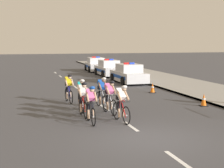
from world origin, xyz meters
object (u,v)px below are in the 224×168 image
Objects in this scene: cyclist_seventh at (69,88)px; police_car_nearest at (129,74)px; cyclist_third at (83,98)px; cyclist_fifth at (81,94)px; traffic_cone_near at (204,100)px; traffic_cone_mid at (153,88)px; cyclist_lead at (91,104)px; police_car_second at (109,69)px; cyclist_sixth at (102,92)px; cyclist_second at (121,103)px; cyclist_fourth at (110,96)px; police_car_third at (96,65)px.

police_car_nearest is at bearing 52.17° from cyclist_seventh.
cyclist_seventh is (-0.05, 3.59, 0.00)m from cyclist_third.
traffic_cone_near is at bearing -3.78° from cyclist_fifth.
traffic_cone_near is at bearing -81.92° from traffic_cone_mid.
cyclist_fifth is at bearing -139.90° from traffic_cone_mid.
cyclist_third is 2.69× the size of traffic_cone_near.
police_car_second reaches higher than cyclist_lead.
cyclist_lead is 0.39× the size of police_car_second.
cyclist_third is 2.11m from cyclist_sixth.
traffic_cone_near is at bearing 23.74° from cyclist_second.
cyclist_lead and cyclist_second have the same top height.
traffic_cone_near is at bearing 18.66° from cyclist_lead.
cyclist_fourth and cyclist_fifth have the same top height.
cyclist_lead is at bearing -127.37° from cyclist_fourth.
police_car_second reaches higher than traffic_cone_mid.
cyclist_second is 2.69× the size of traffic_cone_mid.
cyclist_second is 3.16m from cyclist_sixth.
cyclist_third is at bearing -170.78° from cyclist_fourth.
cyclist_second is at bearing -156.26° from traffic_cone_near.
cyclist_seventh is at bearing -107.47° from police_car_third.
cyclist_third is 0.39× the size of police_car_nearest.
cyclist_third is 1.00× the size of cyclist_sixth.
traffic_cone_mid is at bearing 20.53° from cyclist_seventh.
traffic_cone_mid is (4.33, 5.50, -0.48)m from cyclist_fourth.
cyclist_sixth is at bearing 52.99° from cyclist_third.
cyclist_sixth is (1.24, 3.07, 0.00)m from cyclist_lead.
cyclist_second reaches higher than traffic_cone_near.
cyclist_lead is 6.61m from traffic_cone_near.
cyclist_second and cyclist_sixth have the same top height.
cyclist_third is at bearing 130.74° from cyclist_second.
cyclist_second and cyclist_third have the same top height.
cyclist_sixth is 5.90m from traffic_cone_mid.
police_car_second is 0.98× the size of police_car_third.
police_car_third is at bearing 79.14° from cyclist_second.
cyclist_sixth is 0.39× the size of police_car_second.
cyclist_fourth is 1.49m from cyclist_sixth.
cyclist_fifth reaches higher than traffic_cone_mid.
police_car_third is (5.87, 18.65, -0.11)m from cyclist_seventh.
cyclist_sixth reaches higher than traffic_cone_mid.
police_car_nearest reaches higher than cyclist_lead.
cyclist_seventh is (-0.09, 4.97, 0.00)m from cyclist_lead.
police_car_nearest is at bearing 67.33° from cyclist_fourth.
cyclist_fourth is 5.09m from traffic_cone_near.
cyclist_fourth is 1.00× the size of cyclist_fifth.
cyclist_sixth is (1.27, 1.69, 0.00)m from cyclist_third.
cyclist_lead is at bearing -92.63° from cyclist_fifth.
cyclist_second is 1.00× the size of cyclist_fifth.
traffic_cone_mid is (-0.25, -5.46, -0.37)m from police_car_nearest.
cyclist_fourth is at bearing -69.07° from cyclist_seventh.
cyclist_fifth is 1.00× the size of cyclist_sixth.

